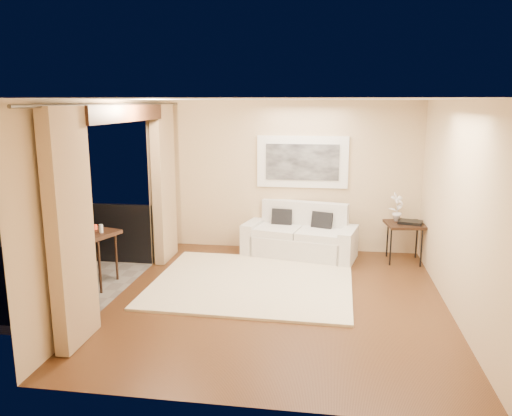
% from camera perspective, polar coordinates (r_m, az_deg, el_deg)
% --- Properties ---
extents(floor, '(5.00, 5.00, 0.00)m').
position_cam_1_polar(floor, '(6.99, 2.56, -10.44)').
color(floor, '#533018').
rests_on(floor, ground).
extents(room_shell, '(5.00, 6.40, 5.00)m').
position_cam_1_polar(room_shell, '(7.00, -15.15, 10.41)').
color(room_shell, white).
rests_on(room_shell, ground).
extents(balcony, '(1.81, 2.60, 1.17)m').
position_cam_1_polar(balcony, '(7.94, -22.08, -7.16)').
color(balcony, '#605B56').
rests_on(balcony, ground).
extents(curtains, '(0.16, 4.80, 2.64)m').
position_cam_1_polar(curtains, '(7.12, -14.48, 0.85)').
color(curtains, tan).
rests_on(curtains, ground).
extents(artwork, '(1.62, 0.07, 0.92)m').
position_cam_1_polar(artwork, '(8.96, 5.32, 5.26)').
color(artwork, white).
rests_on(artwork, room_shell).
extents(rug, '(2.98, 2.61, 0.04)m').
position_cam_1_polar(rug, '(7.55, -0.41, -8.50)').
color(rug, '#F0E3C1').
rests_on(rug, floor).
extents(sofa, '(2.05, 1.21, 0.93)m').
position_cam_1_polar(sofa, '(8.84, 5.11, -3.37)').
color(sofa, silver).
rests_on(sofa, floor).
extents(side_table, '(0.70, 0.70, 0.67)m').
position_cam_1_polar(side_table, '(8.76, 16.66, -2.04)').
color(side_table, black).
rests_on(side_table, floor).
extents(tray, '(0.44, 0.37, 0.05)m').
position_cam_1_polar(tray, '(8.74, 17.22, -1.56)').
color(tray, black).
rests_on(tray, side_table).
extents(orchid, '(0.31, 0.30, 0.49)m').
position_cam_1_polar(orchid, '(8.81, 15.82, 0.11)').
color(orchid, white).
rests_on(orchid, side_table).
extents(bistro_table, '(0.87, 0.87, 0.81)m').
position_cam_1_polar(bistro_table, '(7.69, -18.58, -3.23)').
color(bistro_table, black).
rests_on(bistro_table, balcony).
extents(balcony_chair_far, '(0.50, 0.50, 0.98)m').
position_cam_1_polar(balcony_chair_far, '(8.52, -20.67, -3.02)').
color(balcony_chair_far, black).
rests_on(balcony_chair_far, balcony).
extents(balcony_chair_near, '(0.52, 0.53, 1.06)m').
position_cam_1_polar(balcony_chair_near, '(7.61, -20.90, -4.44)').
color(balcony_chair_near, black).
rests_on(balcony_chair_near, balcony).
extents(ice_bucket, '(0.18, 0.18, 0.20)m').
position_cam_1_polar(ice_bucket, '(7.85, -19.46, -1.61)').
color(ice_bucket, silver).
rests_on(ice_bucket, bistro_table).
extents(candle, '(0.06, 0.06, 0.07)m').
position_cam_1_polar(candle, '(7.79, -17.89, -2.09)').
color(candle, red).
rests_on(candle, bistro_table).
extents(vase, '(0.04, 0.04, 0.18)m').
position_cam_1_polar(vase, '(7.45, -19.29, -2.39)').
color(vase, white).
rests_on(vase, bistro_table).
extents(glass_a, '(0.06, 0.06, 0.12)m').
position_cam_1_polar(glass_a, '(7.52, -18.43, -2.43)').
color(glass_a, silver).
rests_on(glass_a, bistro_table).
extents(glass_b, '(0.06, 0.06, 0.12)m').
position_cam_1_polar(glass_b, '(7.57, -17.30, -2.26)').
color(glass_b, white).
rests_on(glass_b, bistro_table).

